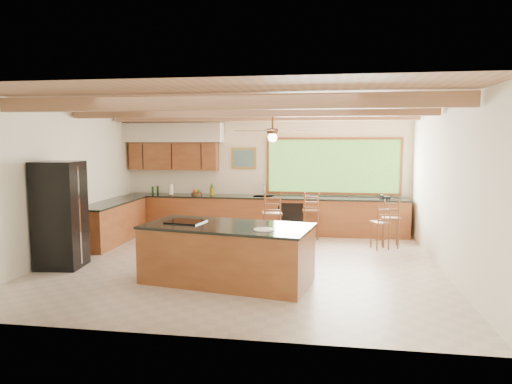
# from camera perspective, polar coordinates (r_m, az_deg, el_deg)

# --- Properties ---
(ground) EXTENTS (7.20, 7.20, 0.00)m
(ground) POSITION_cam_1_polar(r_m,az_deg,el_deg) (8.69, -1.70, -8.92)
(ground) COLOR #C2B1A0
(ground) RESTS_ON ground
(room_shell) EXTENTS (7.27, 6.54, 3.02)m
(room_shell) POSITION_cam_1_polar(r_m,az_deg,el_deg) (9.05, -2.06, 5.89)
(room_shell) COLOR white
(room_shell) RESTS_ON ground
(counter_run) EXTENTS (7.12, 3.10, 1.24)m
(counter_run) POSITION_cam_1_polar(r_m,az_deg,el_deg) (11.16, -3.50, -3.03)
(counter_run) COLOR brown
(counter_run) RESTS_ON ground
(island) EXTENTS (2.88, 1.72, 0.96)m
(island) POSITION_cam_1_polar(r_m,az_deg,el_deg) (7.53, -3.60, -7.63)
(island) COLOR brown
(island) RESTS_ON ground
(refrigerator) EXTENTS (0.82, 0.81, 1.93)m
(refrigerator) POSITION_cam_1_polar(r_m,az_deg,el_deg) (8.98, -23.29, -2.63)
(refrigerator) COLOR black
(refrigerator) RESTS_ON ground
(bar_stool_a) EXTENTS (0.42, 0.42, 1.11)m
(bar_stool_a) POSITION_cam_1_polar(r_m,az_deg,el_deg) (10.76, 6.88, -2.40)
(bar_stool_a) COLOR brown
(bar_stool_a) RESTS_ON ground
(bar_stool_b) EXTENTS (0.49, 0.49, 1.18)m
(bar_stool_b) POSITION_cam_1_polar(r_m,az_deg,el_deg) (9.97, 1.96, -2.81)
(bar_stool_b) COLOR brown
(bar_stool_b) RESTS_ON ground
(bar_stool_c) EXTENTS (0.40, 0.40, 1.06)m
(bar_stool_c) POSITION_cam_1_polar(r_m,az_deg,el_deg) (10.25, 16.55, -3.22)
(bar_stool_c) COLOR brown
(bar_stool_c) RESTS_ON ground
(bar_stool_d) EXTENTS (0.44, 0.44, 0.95)m
(bar_stool_d) POSITION_cam_1_polar(r_m,az_deg,el_deg) (10.01, 15.31, -3.80)
(bar_stool_d) COLOR brown
(bar_stool_d) RESTS_ON ground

